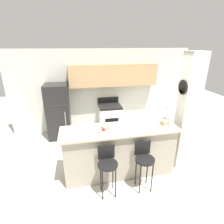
{
  "coord_description": "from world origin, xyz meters",
  "views": [
    {
      "loc": [
        -0.78,
        -3.05,
        2.67
      ],
      "look_at": [
        0.0,
        0.8,
        1.13
      ],
      "focal_mm": 28.0,
      "sensor_mm": 36.0,
      "label": 1
    }
  ],
  "objects": [
    {
      "name": "bar_stool_right",
      "position": [
        0.35,
        -0.5,
        0.65
      ],
      "size": [
        0.36,
        0.36,
        0.97
      ],
      "color": "black",
      "rests_on": "ground_plane"
    },
    {
      "name": "refrigerator",
      "position": [
        -1.38,
        1.94,
        0.81
      ],
      "size": [
        0.64,
        0.65,
        1.63
      ],
      "color": "black",
      "rests_on": "ground_plane"
    },
    {
      "name": "fruit_bowl",
      "position": [
        -0.32,
        -0.07,
        1.11
      ],
      "size": [
        0.28,
        0.28,
        0.11
      ],
      "color": "silver",
      "rests_on": "counter_bar"
    },
    {
      "name": "counter_bar",
      "position": [
        0.0,
        0.0,
        0.54
      ],
      "size": [
        2.39,
        0.7,
        1.08
      ],
      "color": "gray",
      "rests_on": "ground_plane"
    },
    {
      "name": "ground_plane",
      "position": [
        0.0,
        0.0,
        0.0
      ],
      "size": [
        14.0,
        14.0,
        0.0
      ],
      "primitive_type": "plane",
      "color": "beige"
    },
    {
      "name": "orchid_vase",
      "position": [
        0.98,
        -0.0,
        1.19
      ],
      "size": [
        0.13,
        0.13,
        0.43
      ],
      "color": "tan",
      "rests_on": "counter_bar"
    },
    {
      "name": "wall_back",
      "position": [
        0.13,
        2.23,
        1.48
      ],
      "size": [
        5.6,
        0.38,
        2.55
      ],
      "color": "silver",
      "rests_on": "ground_plane"
    },
    {
      "name": "stove_range",
      "position": [
        0.16,
        1.94,
        0.46
      ],
      "size": [
        0.68,
        0.65,
        1.07
      ],
      "color": "white",
      "rests_on": "ground_plane"
    },
    {
      "name": "bar_stool_left",
      "position": [
        -0.35,
        -0.5,
        0.65
      ],
      "size": [
        0.36,
        0.36,
        0.97
      ],
      "color": "black",
      "rests_on": "ground_plane"
    },
    {
      "name": "pillar_right",
      "position": [
        1.49,
        0.04,
        1.28
      ],
      "size": [
        0.38,
        0.32,
        2.55
      ],
      "color": "silver",
      "rests_on": "ground_plane"
    }
  ]
}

